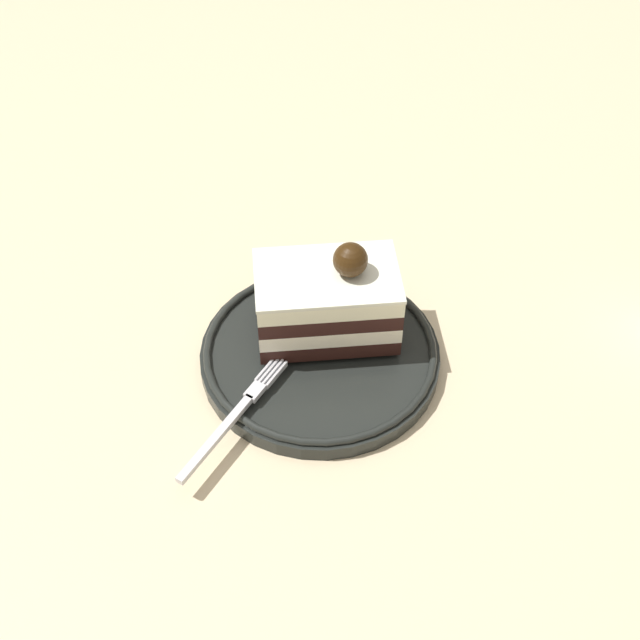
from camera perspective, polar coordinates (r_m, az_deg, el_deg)
ground_plane at (r=0.66m, az=0.61°, el=-3.60°), size 2.40×2.40×0.00m
dessert_plate at (r=0.66m, az=0.00°, el=-2.32°), size 0.19×0.19×0.02m
cake_slice at (r=0.64m, az=0.94°, el=1.37°), size 0.11×0.07×0.08m
fork at (r=0.61m, az=-5.68°, el=-6.32°), size 0.08×0.11×0.00m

